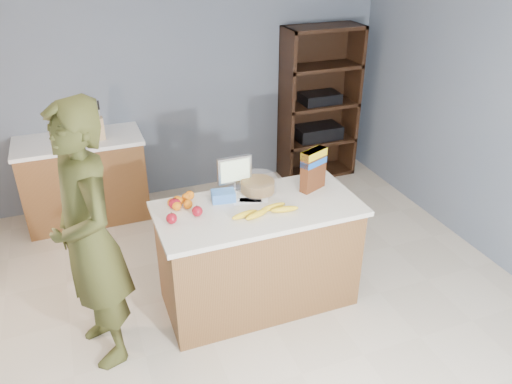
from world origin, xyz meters
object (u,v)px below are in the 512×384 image
object	(u,v)px
counter_peninsula	(258,259)
tv	(235,171)
shelving_unit	(317,106)
cereal_box	(313,167)
person	(89,240)

from	to	relation	value
counter_peninsula	tv	world-z (taller)	tv
counter_peninsula	shelving_unit	distance (m)	2.61
tv	cereal_box	bearing A→B (deg)	-20.64
shelving_unit	cereal_box	xyz separation A→B (m)	(-1.04, -1.94, 0.23)
cereal_box	tv	bearing A→B (deg)	159.36
tv	person	bearing A→B (deg)	-159.46
counter_peninsula	tv	distance (m)	0.73
counter_peninsula	person	bearing A→B (deg)	-175.22
person	cereal_box	xyz separation A→B (m)	(1.75, 0.22, 0.14)
person	tv	bearing A→B (deg)	95.43
counter_peninsula	shelving_unit	bearing A→B (deg)	52.89
counter_peninsula	shelving_unit	size ratio (longest dim) A/B	0.87
person	tv	distance (m)	1.25
person	shelving_unit	bearing A→B (deg)	112.57
counter_peninsula	cereal_box	world-z (taller)	cereal_box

